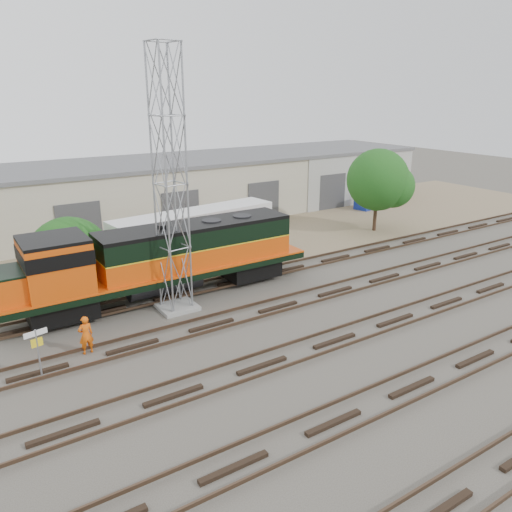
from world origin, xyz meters
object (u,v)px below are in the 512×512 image
signal_tower (171,189)px  worker (86,335)px  locomotive (158,259)px  semi_trailer (199,230)px

signal_tower → worker: (-5.30, -2.27, -5.53)m
locomotive → signal_tower: (0.27, -1.57, 4.05)m
worker → semi_trailer: bearing=-143.0°
worker → semi_trailer: semi_trailer is taller
locomotive → semi_trailer: (4.77, 4.70, -0.14)m
worker → signal_tower: bearing=-160.9°
worker → locomotive: bearing=-146.7°
signal_tower → semi_trailer: (4.50, 6.27, -4.19)m
worker → semi_trailer: (9.80, 8.54, 1.34)m
locomotive → worker: locomotive is taller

